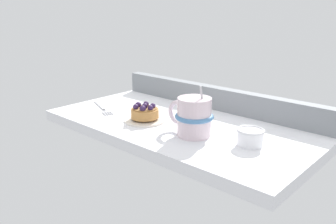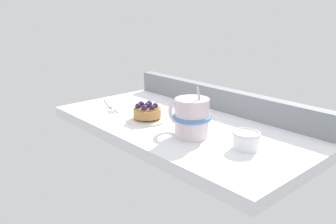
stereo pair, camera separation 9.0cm
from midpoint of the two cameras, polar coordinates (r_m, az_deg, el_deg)
ground_plane at (r=95.77cm, az=4.87°, el=-2.57°), size 73.42×37.82×2.98cm
window_rail_back at (r=107.01cm, az=11.29°, el=1.98°), size 71.95×3.42×6.67cm
dessert_plate at (r=96.59cm, az=-0.72°, el=-1.11°), size 11.36×11.36×1.00cm
raspberry_tart at (r=95.94cm, az=-0.74°, el=0.11°), size 7.53×7.53×4.02cm
coffee_mug at (r=84.35cm, az=6.79°, el=-0.91°), size 12.87×9.36×12.58cm
dessert_fork at (r=110.24cm, az=-7.18°, el=0.98°), size 15.61×7.55×0.60cm
sugar_bowl at (r=80.40cm, az=15.68°, el=-4.39°), size 6.30×6.30×3.86cm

